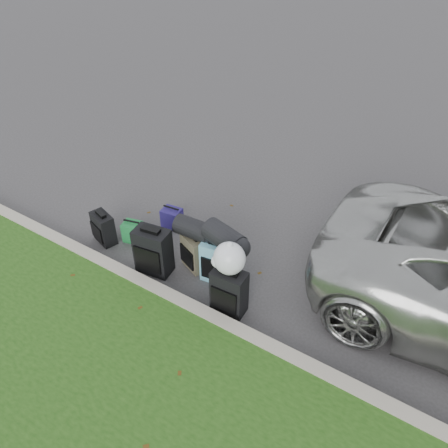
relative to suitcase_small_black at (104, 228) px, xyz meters
The scene contains 12 objects.
ground 1.90m from the suitcase_small_black, 16.55° to the left, with size 120.00×120.00×0.00m, color #383535.
curb 1.87m from the suitcase_small_black, 14.47° to the right, with size 120.00×0.18×0.15m, color #9E937F.
suitcase_small_black is the anchor object (origin of this frame).
suitcase_large_black_left 1.08m from the suitcase_small_black, ahead, with size 0.49×0.29×0.70m, color black.
suitcase_olive 1.53m from the suitcase_small_black, 10.54° to the left, with size 0.39×0.24×0.53m, color #433D2C.
suitcase_teal 1.93m from the suitcase_small_black, ahead, with size 0.44×0.26×0.62m, color teal.
suitcase_large_black_right 2.36m from the suitcase_small_black, ahead, with size 0.43×0.26×0.64m, color black.
tote_green 0.44m from the suitcase_small_black, 35.73° to the left, with size 0.28×0.22×0.32m, color #1B7C37.
tote_navy 1.07m from the suitcase_small_black, 53.17° to the left, with size 0.30×0.23×0.32m, color navy.
duffel_left 1.58m from the suitcase_small_black, 10.89° to the left, with size 0.28×0.28×0.52m, color black.
duffel_right 2.10m from the suitcase_small_black, ahead, with size 0.31×0.31×0.56m, color black.
trash_bag 2.40m from the suitcase_small_black, ahead, with size 0.40×0.40×0.40m, color white.
Camera 1 is at (2.55, -3.95, 4.31)m, focal length 35.00 mm.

